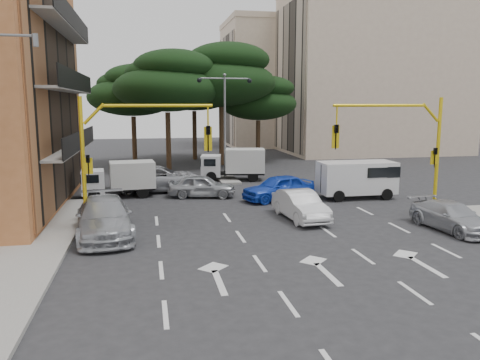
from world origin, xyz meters
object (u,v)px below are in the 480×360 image
at_px(signal_mast_left, 125,145).
at_px(car_silver_cross_b, 202,186).
at_px(street_lamp_center, 225,107).
at_px(car_blue_compact, 279,188).
at_px(car_silver_cross_a, 160,179).
at_px(box_truck_b, 233,165).
at_px(car_silver_wagon, 104,218).
at_px(van_white, 356,180).
at_px(box_truck_a, 119,180).
at_px(signal_mast_right, 406,140).
at_px(car_silver_parked, 452,216).
at_px(car_white_hatch, 300,205).

xyz_separation_m(signal_mast_left, car_silver_cross_b, (4.19, 7.01, -3.19)).
distance_m(street_lamp_center, car_silver_cross_b, 8.84).
relative_size(car_blue_compact, car_silver_cross_a, 0.75).
bearing_deg(box_truck_b, car_silver_cross_b, 163.77).
height_order(car_silver_wagon, box_truck_b, box_truck_b).
bearing_deg(van_white, car_silver_cross_b, -102.12).
xyz_separation_m(signal_mast_left, box_truck_a, (-0.78, 8.01, -2.80)).
relative_size(signal_mast_left, car_silver_wagon, 1.06).
distance_m(signal_mast_right, car_silver_cross_a, 15.50).
distance_m(signal_mast_left, street_lamp_center, 15.65).
xyz_separation_m(signal_mast_left, car_silver_parked, (14.40, -2.81, -3.25)).
bearing_deg(van_white, car_blue_compact, -92.48).
bearing_deg(car_silver_parked, box_truck_b, 107.57).
relative_size(car_blue_compact, van_white, 0.98).
distance_m(car_blue_compact, car_silver_wagon, 11.19).
distance_m(car_silver_cross_b, box_truck_a, 5.08).
distance_m(car_silver_wagon, car_silver_parked, 15.50).
height_order(street_lamp_center, car_white_hatch, street_lamp_center).
distance_m(signal_mast_left, car_silver_cross_b, 8.77).
bearing_deg(signal_mast_left, car_silver_cross_b, 59.11).
bearing_deg(car_white_hatch, car_silver_cross_b, 117.55).
relative_size(box_truck_a, box_truck_b, 0.92).
xyz_separation_m(car_silver_cross_a, box_truck_b, (5.52, 3.51, 0.35)).
distance_m(car_silver_wagon, car_silver_cross_a, 10.58).
height_order(street_lamp_center, box_truck_b, street_lamp_center).
height_order(signal_mast_right, box_truck_a, signal_mast_right).
height_order(signal_mast_left, box_truck_b, signal_mast_left).
bearing_deg(box_truck_a, van_white, -108.16).
xyz_separation_m(car_white_hatch, van_white, (5.05, 4.42, 0.43)).
relative_size(street_lamp_center, van_white, 1.71).
xyz_separation_m(car_blue_compact, box_truck_a, (-9.33, 2.83, 0.33)).
distance_m(car_silver_cross_a, van_white, 12.50).
bearing_deg(signal_mast_left, signal_mast_right, 0.00).
height_order(signal_mast_right, car_silver_parked, signal_mast_right).
bearing_deg(box_truck_a, box_truck_b, -63.96).
xyz_separation_m(van_white, box_truck_a, (-14.16, 3.10, -0.05)).
bearing_deg(van_white, car_silver_cross_a, -110.84).
bearing_deg(signal_mast_left, car_white_hatch, 3.39).
distance_m(signal_mast_left, car_silver_wagon, 3.29).
bearing_deg(box_truck_b, car_silver_parked, -144.79).
bearing_deg(car_silver_cross_b, car_silver_cross_a, 56.05).
relative_size(signal_mast_right, car_silver_cross_b, 1.46).
height_order(street_lamp_center, car_silver_cross_a, street_lamp_center).
distance_m(street_lamp_center, van_white, 12.02).
relative_size(signal_mast_right, car_blue_compact, 1.35).
height_order(car_blue_compact, car_silver_parked, car_blue_compact).
distance_m(van_white, box_truck_b, 10.14).
relative_size(street_lamp_center, car_silver_cross_a, 1.31).
relative_size(signal_mast_right, van_white, 1.32).
xyz_separation_m(signal_mast_left, car_silver_wagon, (-0.95, -0.72, -3.06)).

